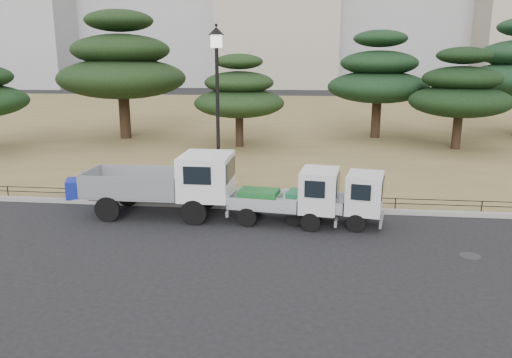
# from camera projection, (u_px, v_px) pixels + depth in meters

# --- Properties ---
(ground) EXTENTS (220.00, 220.00, 0.00)m
(ground) POSITION_uv_depth(u_px,v_px,m) (249.00, 233.00, 16.04)
(ground) COLOR black
(lawn) EXTENTS (120.00, 56.00, 0.15)m
(lawn) POSITION_uv_depth(u_px,v_px,m) (292.00, 119.00, 45.56)
(lawn) COLOR olive
(lawn) RESTS_ON ground
(curb) EXTENTS (120.00, 0.25, 0.16)m
(curb) POSITION_uv_depth(u_px,v_px,m) (258.00, 207.00, 18.53)
(curb) COLOR gray
(curb) RESTS_ON ground
(truck_large) EXTENTS (5.14, 2.09, 2.24)m
(truck_large) POSITION_uv_depth(u_px,v_px,m) (169.00, 181.00, 17.56)
(truck_large) COLOR black
(truck_large) RESTS_ON ground
(truck_kei_front) EXTENTS (3.76, 1.95, 1.90)m
(truck_kei_front) POSITION_uv_depth(u_px,v_px,m) (293.00, 196.00, 16.77)
(truck_kei_front) COLOR black
(truck_kei_front) RESTS_ON ground
(truck_kei_rear) EXTENTS (3.63, 2.02, 1.79)m
(truck_kei_rear) POSITION_uv_depth(u_px,v_px,m) (338.00, 198.00, 16.71)
(truck_kei_rear) COLOR black
(truck_kei_rear) RESTS_ON ground
(street_lamp) EXTENTS (0.57, 0.57, 6.39)m
(street_lamp) POSITION_uv_depth(u_px,v_px,m) (217.00, 87.00, 17.96)
(street_lamp) COLOR black
(street_lamp) RESTS_ON lawn
(pipe_fence) EXTENTS (38.00, 0.04, 0.40)m
(pipe_fence) POSITION_uv_depth(u_px,v_px,m) (258.00, 197.00, 18.59)
(pipe_fence) COLOR black
(pipe_fence) RESTS_ON lawn
(tarp_pile) EXTENTS (1.75, 1.53, 0.97)m
(tarp_pile) POSITION_uv_depth(u_px,v_px,m) (87.00, 186.00, 19.71)
(tarp_pile) COLOR #1424A1
(tarp_pile) RESTS_ON lawn
(manhole) EXTENTS (0.60, 0.60, 0.01)m
(manhole) POSITION_uv_depth(u_px,v_px,m) (470.00, 256.00, 14.15)
(manhole) COLOR #2D2D30
(manhole) RESTS_ON ground
(pine_west_near) EXTENTS (8.41, 8.41, 8.40)m
(pine_west_near) POSITION_uv_depth(u_px,v_px,m) (122.00, 66.00, 33.01)
(pine_west_near) COLOR black
(pine_west_near) RESTS_ON lawn
(pine_center_left) EXTENTS (5.50, 5.50, 5.59)m
(pine_center_left) POSITION_uv_depth(u_px,v_px,m) (239.00, 94.00, 30.16)
(pine_center_left) COLOR black
(pine_center_left) RESTS_ON lawn
(pine_center_right) EXTENTS (6.74, 6.74, 7.15)m
(pine_center_right) POSITION_uv_depth(u_px,v_px,m) (378.00, 76.00, 33.45)
(pine_center_right) COLOR black
(pine_center_right) RESTS_ON lawn
(pine_east_near) EXTENTS (5.91, 5.91, 5.97)m
(pine_east_near) POSITION_uv_depth(u_px,v_px,m) (461.00, 91.00, 29.23)
(pine_east_near) COLOR black
(pine_east_near) RESTS_ON lawn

